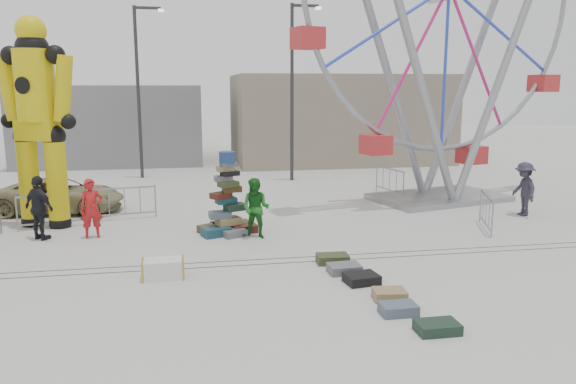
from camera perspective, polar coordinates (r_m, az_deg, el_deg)
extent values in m
plane|color=#9E9E99|center=(13.49, -2.04, -8.13)|extent=(90.00, 90.00, 0.00)
cube|color=#47443F|center=(14.05, -2.39, -7.33)|extent=(40.00, 0.04, 0.01)
cube|color=#47443F|center=(14.43, -2.61, -6.85)|extent=(40.00, 0.04, 0.01)
cube|color=gray|center=(33.86, 4.92, 7.52)|extent=(12.00, 8.00, 5.00)
cube|color=gray|center=(34.97, -17.20, 6.69)|extent=(10.00, 8.00, 4.40)
cylinder|color=#2D2D30|center=(26.09, 0.40, 9.92)|extent=(0.16, 0.16, 8.00)
cube|color=#2D2D30|center=(26.44, 1.76, 18.40)|extent=(1.20, 0.15, 0.12)
cube|color=silver|center=(26.56, 3.09, 18.14)|extent=(0.25, 0.25, 0.12)
cylinder|color=#2D2D30|center=(27.74, -14.97, 9.61)|extent=(0.16, 0.16, 8.00)
cube|color=#2D2D30|center=(27.92, -14.08, 17.69)|extent=(1.20, 0.15, 0.12)
cube|color=silver|center=(27.88, -12.78, 17.54)|extent=(0.25, 0.25, 0.12)
cube|color=#1B4553|center=(16.73, -7.31, -4.01)|extent=(0.94, 0.80, 0.26)
cube|color=#531F16|center=(17.05, -4.46, -3.70)|extent=(0.83, 0.64, 0.24)
cube|color=#4D3719|center=(17.19, -7.89, -3.69)|extent=(0.85, 0.76, 0.22)
cube|color=#384221|center=(17.50, -5.11, -3.34)|extent=(0.82, 0.66, 0.24)
cube|color=slate|center=(16.62, -5.48, -4.17)|extent=(0.81, 0.72, 0.20)
cube|color=black|center=(17.52, -6.73, -3.39)|extent=(0.74, 0.57, 0.22)
cube|color=#99804D|center=(16.96, -6.08, -2.94)|extent=(0.83, 0.71, 0.22)
cube|color=#4D5F6F|center=(16.85, -6.92, -2.31)|extent=(0.69, 0.51, 0.20)
cube|color=#1B3224|center=(16.93, -5.39, -1.53)|extent=(0.74, 0.64, 0.20)
cube|color=#1B4553|center=(16.97, -6.31, -0.86)|extent=(0.68, 0.54, 0.18)
cube|color=#531F16|center=(16.82, -6.83, -0.35)|extent=(0.70, 0.65, 0.18)
cube|color=#4D3719|center=(16.86, -5.73, 0.33)|extent=(0.60, 0.46, 0.18)
cube|color=#384221|center=(16.69, -6.09, 0.80)|extent=(0.67, 0.57, 0.16)
cube|color=slate|center=(16.75, -6.58, 1.38)|extent=(0.55, 0.41, 0.16)
cube|color=black|center=(16.71, -5.92, 1.90)|extent=(0.60, 0.52, 0.14)
cube|color=#99804D|center=(16.69, -6.41, 2.36)|extent=(0.54, 0.42, 0.14)
cube|color=#4D5F6F|center=(16.63, -6.06, 2.79)|extent=(0.55, 0.48, 0.12)
cylinder|color=navy|center=(16.62, -6.21, 3.55)|extent=(0.48, 0.48, 0.32)
sphere|color=black|center=(19.58, -24.51, -2.73)|extent=(0.68, 0.68, 0.68)
cylinder|color=#D3BC0B|center=(19.34, -24.80, 1.01)|extent=(0.62, 0.62, 2.86)
sphere|color=black|center=(19.18, -25.14, 5.22)|extent=(0.71, 0.71, 0.71)
sphere|color=black|center=(19.02, -22.13, -2.92)|extent=(0.68, 0.68, 0.68)
cylinder|color=#D3BC0B|center=(18.77, -22.40, 0.92)|extent=(0.62, 0.62, 2.86)
sphere|color=black|center=(18.60, -22.71, 5.26)|extent=(0.71, 0.71, 0.71)
cube|color=#D3BC0B|center=(18.87, -23.99, 5.78)|extent=(1.43, 1.13, 0.62)
cylinder|color=#D3BC0B|center=(18.83, -24.30, 9.84)|extent=(1.16, 1.16, 2.14)
sphere|color=black|center=(18.86, -24.55, 13.08)|extent=(0.98, 0.98, 0.98)
sphere|color=#D3BC0B|center=(18.90, -24.68, 14.70)|extent=(0.89, 0.89, 0.89)
sphere|color=black|center=(19.31, -26.36, 12.33)|extent=(0.57, 0.57, 0.57)
cylinder|color=#D3BC0B|center=(19.40, -26.54, 9.39)|extent=(0.85, 0.71, 2.01)
sphere|color=black|center=(19.48, -26.51, 6.50)|extent=(0.46, 0.46, 0.46)
sphere|color=black|center=(18.42, -22.56, 12.75)|extent=(0.57, 0.57, 0.57)
cylinder|color=#D3BC0B|center=(18.29, -21.87, 9.73)|extent=(0.85, 0.71, 2.01)
sphere|color=black|center=(18.27, -21.42, 6.68)|extent=(0.46, 0.46, 0.46)
cube|color=gray|center=(22.59, 15.04, -0.53)|extent=(5.55, 4.13, 0.20)
cylinder|color=gray|center=(20.49, 13.72, 9.33)|extent=(3.41, 1.16, 8.05)
cylinder|color=gray|center=(22.60, 20.12, 9.08)|extent=(3.41, 1.16, 8.05)
cylinder|color=gray|center=(21.92, 10.79, 9.51)|extent=(3.41, 1.16, 8.05)
cylinder|color=gray|center=(23.90, 17.08, 9.31)|extent=(3.41, 1.16, 8.05)
cube|color=#B12627|center=(22.37, 15.21, 2.96)|extent=(1.09, 1.09, 0.69)
cube|color=silver|center=(13.32, -12.57, -7.64)|extent=(0.96, 0.57, 0.44)
cube|color=#384221|center=(14.15, 4.56, -6.78)|extent=(0.81, 0.55, 0.22)
cube|color=slate|center=(13.47, 5.74, -7.74)|extent=(0.77, 0.58, 0.21)
cube|color=black|center=(12.84, 7.49, -8.71)|extent=(0.81, 0.69, 0.21)
cube|color=#99804D|center=(12.00, 10.28, -10.21)|extent=(0.72, 0.58, 0.21)
cube|color=#4D5F6F|center=(11.31, 11.15, -11.57)|extent=(0.70, 0.49, 0.21)
cube|color=#1B3224|center=(10.69, 14.94, -13.13)|extent=(0.77, 0.51, 0.20)
imported|color=#A71718|center=(17.21, -19.34, -1.58)|extent=(0.71, 0.54, 1.74)
imported|color=#18611B|center=(16.26, -3.29, -1.66)|extent=(1.07, 0.99, 1.75)
imported|color=black|center=(17.53, -23.95, -1.50)|extent=(1.13, 1.04, 1.86)
imported|color=#272532|center=(20.68, 22.85, 0.29)|extent=(0.72, 1.21, 1.83)
imported|color=#90885D|center=(21.16, -22.22, -0.32)|extent=(4.49, 2.41, 1.20)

